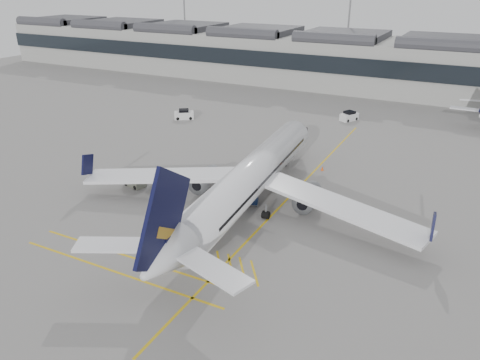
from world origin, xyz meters
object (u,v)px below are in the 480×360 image
at_px(baggage_cart_a, 251,197).
at_px(pushback_tug, 135,181).
at_px(ramp_agent_b, 241,187).
at_px(ramp_agent_a, 235,192).
at_px(belt_loader, 287,187).
at_px(airliner_main, 249,179).

bearing_deg(baggage_cart_a, pushback_tug, 167.93).
height_order(baggage_cart_a, ramp_agent_b, baggage_cart_a).
distance_m(ramp_agent_b, pushback_tug, 13.38).
relative_size(ramp_agent_b, pushback_tug, 0.60).
bearing_deg(baggage_cart_a, ramp_agent_b, 119.75).
bearing_deg(ramp_agent_a, pushback_tug, 148.73).
distance_m(baggage_cart_a, ramp_agent_b, 3.02).
distance_m(baggage_cart_a, pushback_tug, 15.21).
xyz_separation_m(ramp_agent_a, ramp_agent_b, (-0.05, 1.64, -0.02)).
bearing_deg(ramp_agent_b, ramp_agent_a, 93.68).
xyz_separation_m(belt_loader, ramp_agent_a, (-4.63, -4.73, 0.32)).
relative_size(belt_loader, ramp_agent_b, 2.81).
distance_m(ramp_agent_a, pushback_tug, 13.04).
height_order(belt_loader, ramp_agent_b, belt_loader).
bearing_deg(belt_loader, baggage_cart_a, -112.14).
height_order(baggage_cart_a, ramp_agent_a, baggage_cart_a).
distance_m(airliner_main, ramp_agent_a, 3.50).
bearing_deg(baggage_cart_a, belt_loader, 45.11).
xyz_separation_m(belt_loader, ramp_agent_b, (-4.67, -3.09, 0.30)).
bearing_deg(pushback_tug, ramp_agent_b, 32.36).
bearing_deg(ramp_agent_a, ramp_agent_b, 50.01).
bearing_deg(belt_loader, pushback_tug, -154.88).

